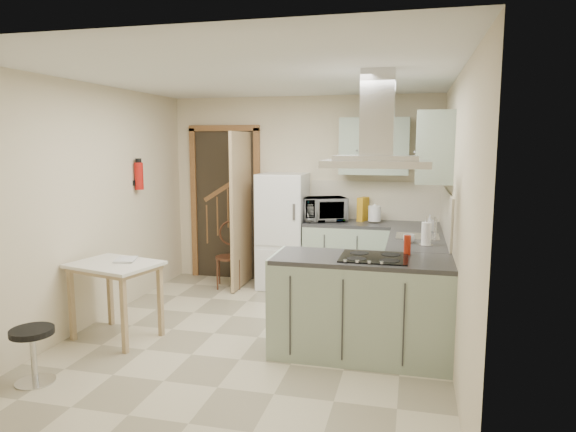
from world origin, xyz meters
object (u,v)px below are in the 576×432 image
(peninsula, at_px, (361,307))
(extractor_hood, at_px, (376,164))
(drop_leaf_table, at_px, (116,301))
(bentwood_chair, at_px, (229,257))
(stool, at_px, (34,355))
(microwave, at_px, (324,209))
(fridge, at_px, (283,231))

(peninsula, xyz_separation_m, extractor_hood, (0.10, 0.00, 1.27))
(peninsula, relative_size, drop_leaf_table, 1.93)
(bentwood_chair, height_order, stool, bentwood_chair)
(extractor_hood, xyz_separation_m, stool, (-2.57, -1.15, -1.50))
(microwave, bearing_deg, stool, -144.04)
(peninsula, distance_m, extractor_hood, 1.27)
(drop_leaf_table, xyz_separation_m, stool, (-0.12, -1.00, -0.15))
(fridge, distance_m, stool, 3.41)
(peninsula, xyz_separation_m, bentwood_chair, (-1.92, 1.80, -0.05))
(stool, bearing_deg, drop_leaf_table, 83.26)
(extractor_hood, relative_size, bentwood_chair, 1.14)
(bentwood_chair, distance_m, microwave, 1.40)
(drop_leaf_table, bearing_deg, bentwood_chair, 91.12)
(fridge, bearing_deg, drop_leaf_table, -117.94)
(fridge, height_order, stool, fridge)
(extractor_hood, relative_size, stool, 2.00)
(extractor_hood, distance_m, stool, 3.19)
(fridge, xyz_separation_m, peninsula, (1.22, -1.98, -0.30))
(peninsula, height_order, microwave, microwave)
(fridge, bearing_deg, peninsula, -58.26)
(stool, bearing_deg, microwave, 60.42)
(bentwood_chair, xyz_separation_m, stool, (-0.56, -2.95, -0.17))
(peninsula, bearing_deg, fridge, 121.74)
(fridge, xyz_separation_m, drop_leaf_table, (-1.13, -2.13, -0.37))
(bentwood_chair, relative_size, microwave, 1.44)
(stool, relative_size, microwave, 0.82)
(peninsula, height_order, drop_leaf_table, peninsula)
(drop_leaf_table, relative_size, stool, 1.78)
(peninsula, bearing_deg, microwave, 109.12)
(fridge, height_order, bentwood_chair, fridge)
(drop_leaf_table, height_order, microwave, microwave)
(bentwood_chair, bearing_deg, fridge, -1.53)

